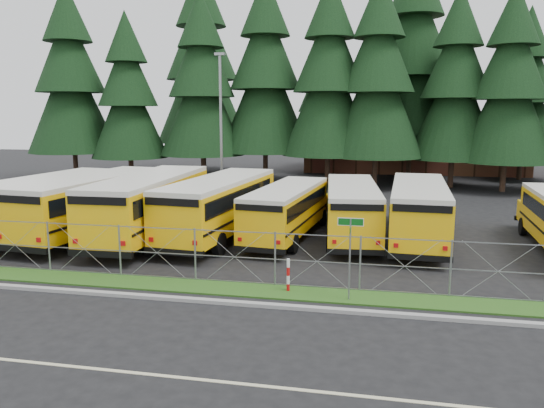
{
  "coord_description": "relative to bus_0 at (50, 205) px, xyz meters",
  "views": [
    {
      "loc": [
        2.49,
        -18.95,
        6.18
      ],
      "look_at": [
        -2.12,
        4.0,
        2.11
      ],
      "focal_mm": 35.0,
      "sensor_mm": 36.0,
      "label": 1
    }
  ],
  "objects": [
    {
      "name": "light_standard",
      "position": [
        5.83,
        11.37,
        4.04
      ],
      "size": [
        0.7,
        0.35,
        10.14
      ],
      "color": "gray",
      "rests_on": "ground"
    },
    {
      "name": "bus_1",
      "position": [
        2.68,
        -0.07,
        0.06
      ],
      "size": [
        3.93,
        11.84,
        3.05
      ],
      "primitive_type": null,
      "rotation": [
        0.0,
        0.0,
        -0.1
      ],
      "color": "#FFB908",
      "rests_on": "ground"
    },
    {
      "name": "grass_verge",
      "position": [
        14.09,
        -6.95,
        -1.43
      ],
      "size": [
        50.0,
        1.4,
        0.06
      ],
      "primitive_type": "cube",
      "color": "#194614",
      "rests_on": "ground"
    },
    {
      "name": "bus_4",
      "position": [
        12.31,
        1.28,
        -0.16
      ],
      "size": [
        3.39,
        10.12,
        2.6
      ],
      "primitive_type": null,
      "rotation": [
        0.0,
        0.0,
        -0.11
      ],
      "color": "#FFB908",
      "rests_on": "ground"
    },
    {
      "name": "bus_6",
      "position": [
        18.56,
        1.68,
        -0.04
      ],
      "size": [
        3.09,
        10.98,
        2.85
      ],
      "primitive_type": null,
      "rotation": [
        0.0,
        0.0,
        -0.05
      ],
      "color": "#FFB908",
      "rests_on": "ground"
    },
    {
      "name": "brick_building",
      "position": [
        20.09,
        34.75,
        1.54
      ],
      "size": [
        22.0,
        10.0,
        6.0
      ],
      "primitive_type": "cube",
      "color": "brown",
      "rests_on": "ground"
    },
    {
      "name": "bus_3",
      "position": [
        9.06,
        0.7,
        0.04
      ],
      "size": [
        3.84,
        11.67,
        3.0
      ],
      "primitive_type": null,
      "rotation": [
        0.0,
        0.0,
        -0.1
      ],
      "color": "#FFB908",
      "rests_on": "ground"
    },
    {
      "name": "ground",
      "position": [
        14.09,
        -5.25,
        -1.46
      ],
      "size": [
        120.0,
        120.0,
        0.0
      ],
      "primitive_type": "plane",
      "color": "black",
      "rests_on": "ground"
    },
    {
      "name": "conifer_10",
      "position": [
        -1.42,
        29.02,
        8.98
      ],
      "size": [
        9.44,
        9.44,
        20.88
      ],
      "primitive_type": null,
      "color": "black",
      "rests_on": "ground"
    },
    {
      "name": "conifer_6",
      "position": [
        22.52,
        21.56,
        6.59
      ],
      "size": [
        7.28,
        7.28,
        16.1
      ],
      "primitive_type": null,
      "color": "black",
      "rests_on": "ground"
    },
    {
      "name": "conifer_2",
      "position": [
        1.28,
        20.85,
        6.81
      ],
      "size": [
        7.48,
        7.48,
        16.54
      ],
      "primitive_type": null,
      "color": "black",
      "rests_on": "ground"
    },
    {
      "name": "conifer_4",
      "position": [
        12.31,
        21.21,
        7.19
      ],
      "size": [
        7.82,
        7.82,
        17.31
      ],
      "primitive_type": null,
      "color": "black",
      "rests_on": "ground"
    },
    {
      "name": "conifer_0",
      "position": [
        -10.72,
        19.9,
        7.29
      ],
      "size": [
        7.91,
        7.91,
        17.5
      ],
      "primitive_type": null,
      "color": "black",
      "rests_on": "ground"
    },
    {
      "name": "street_sign",
      "position": [
        15.77,
        -7.26,
        0.57
      ],
      "size": [
        0.84,
        0.55,
        2.81
      ],
      "color": "gray",
      "rests_on": "ground"
    },
    {
      "name": "conifer_11",
      "position": [
        10.79,
        30.1,
        5.38
      ],
      "size": [
        6.19,
        6.19,
        13.69
      ],
      "primitive_type": null,
      "color": "black",
      "rests_on": "ground"
    },
    {
      "name": "conifer_12",
      "position": [
        19.34,
        25.87,
        8.8
      ],
      "size": [
        9.28,
        9.28,
        20.53
      ],
      "primitive_type": null,
      "color": "black",
      "rests_on": "ground"
    },
    {
      "name": "conifer_7",
      "position": [
        26.26,
        19.94,
        6.43
      ],
      "size": [
        7.14,
        7.14,
        15.79
      ],
      "primitive_type": null,
      "color": "black",
      "rests_on": "ground"
    },
    {
      "name": "striped_bollard",
      "position": [
        13.66,
        -6.8,
        -0.86
      ],
      "size": [
        0.11,
        0.11,
        1.2
      ],
      "primitive_type": "cylinder",
      "color": "#B20C0C",
      "rests_on": "ground"
    },
    {
      "name": "conifer_13",
      "position": [
        29.45,
        28.23,
        6.3
      ],
      "size": [
        7.02,
        7.02,
        15.52
      ],
      "primitive_type": null,
      "color": "black",
      "rests_on": "ground"
    },
    {
      "name": "bus_5",
      "position": [
        15.37,
        1.87,
        -0.11
      ],
      "size": [
        3.38,
        10.52,
        2.71
      ],
      "primitive_type": null,
      "rotation": [
        0.0,
        0.0,
        0.09
      ],
      "color": "#FFB908",
      "rests_on": "ground"
    },
    {
      "name": "bus_0",
      "position": [
        0.0,
        0.0,
        0.0
      ],
      "size": [
        3.96,
        11.39,
        2.92
      ],
      "primitive_type": null,
      "rotation": [
        0.0,
        0.0,
        -0.12
      ],
      "color": "#FFB908",
      "rests_on": "ground"
    },
    {
      "name": "conifer_1",
      "position": [
        -5.16,
        19.76,
        5.95
      ],
      "size": [
        6.7,
        6.7,
        14.83
      ],
      "primitive_type": null,
      "color": "black",
      "rests_on": "ground"
    },
    {
      "name": "bus_2",
      "position": [
        5.69,
        0.03,
        0.1
      ],
      "size": [
        3.04,
        12.0,
        3.13
      ],
      "primitive_type": null,
      "rotation": [
        0.0,
        0.0,
        0.02
      ],
      "color": "#FFB908",
      "rests_on": "ground"
    },
    {
      "name": "conifer_5",
      "position": [
        16.32,
        20.58,
        7.09
      ],
      "size": [
        7.74,
        7.74,
        17.11
      ],
      "primitive_type": null,
      "color": "black",
      "rests_on": "ground"
    },
    {
      "name": "conifer_3",
      "position": [
        6.58,
        22.58,
        7.55
      ],
      "size": [
        8.15,
        8.15,
        18.02
      ],
      "primitive_type": null,
      "color": "black",
      "rests_on": "ground"
    },
    {
      "name": "chainlink_fence",
      "position": [
        14.09,
        -6.25,
        -0.46
      ],
      "size": [
        44.0,
        0.1,
        2.0
      ],
      "primitive_type": null,
      "color": "gray",
      "rests_on": "ground"
    },
    {
      "name": "road_lane_line",
      "position": [
        14.09,
        -13.25,
        -1.46
      ],
      "size": [
        50.0,
        0.12,
        0.01
      ],
      "primitive_type": "cube",
      "color": "beige",
      "rests_on": "ground"
    },
    {
      "name": "curb",
      "position": [
        14.09,
        -8.35,
        -1.4
      ],
      "size": [
        50.0,
        0.25,
        0.12
      ],
      "primitive_type": "cube",
      "color": "gray",
      "rests_on": "ground"
    }
  ]
}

